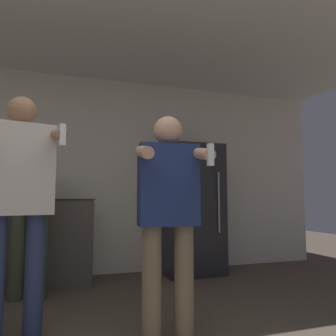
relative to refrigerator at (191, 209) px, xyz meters
The scene contains 9 objects.
wall_back 1.53m from the refrigerator, 166.45° to the left, with size 7.00×0.06×2.55m.
ceiling_slab 2.54m from the refrigerator, 140.14° to the right, with size 7.00×3.51×0.05m.
refrigerator is the anchor object (origin of this frame).
counter 2.04m from the refrigerator, behind, with size 1.51×0.65×0.95m.
bottle_clear_vodka 2.22m from the refrigerator, behind, with size 0.08×0.08×0.27m.
bottle_red_label 1.96m from the refrigerator, behind, with size 0.07×0.07×0.22m.
person_woman_foreground 2.02m from the refrigerator, 116.79° to the right, with size 0.50×0.49×1.54m.
person_man_side 2.45m from the refrigerator, 141.14° to the right, with size 0.55×0.51×1.67m.
person_spectator_back 1.98m from the refrigerator, 163.99° to the right, with size 0.49×0.54×1.68m.
Camera 1 is at (-0.22, -1.31, 0.94)m, focal length 35.00 mm.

